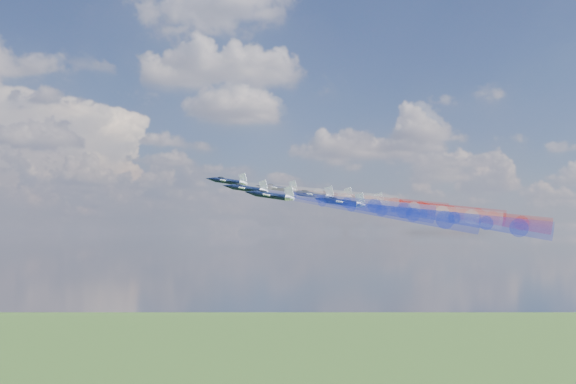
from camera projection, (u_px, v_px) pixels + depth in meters
name	position (u px, v px, depth m)	size (l,w,h in m)	color
jet_lead	(228.00, 181.00, 171.00)	(9.63, 12.04, 3.21)	black
trail_lead	(318.00, 193.00, 161.50)	(4.01, 38.13, 4.01)	white
jet_inner_left	(247.00, 189.00, 157.85)	(9.63, 12.04, 3.21)	black
trail_inner_left	(347.00, 202.00, 148.36)	(4.01, 38.13, 4.01)	#1A2FE3
jet_inner_right	(278.00, 188.00, 175.59)	(9.63, 12.04, 3.21)	black
trail_inner_right	(369.00, 201.00, 166.09)	(4.01, 38.13, 4.01)	red
jet_outer_left	(271.00, 196.00, 145.67)	(9.63, 12.04, 3.21)	black
trail_outer_left	(381.00, 211.00, 136.17)	(4.01, 38.13, 4.01)	#1A2FE3
jet_center_third	(313.00, 195.00, 162.10)	(9.63, 12.04, 3.21)	black
trail_center_third	(414.00, 209.00, 152.60)	(4.01, 38.13, 4.01)	white
jet_outer_right	(333.00, 195.00, 178.63)	(9.63, 12.04, 3.21)	black
trail_outer_right	(426.00, 207.00, 169.13)	(4.01, 38.13, 4.01)	red
jet_rear_left	(342.00, 202.00, 148.99)	(9.63, 12.04, 3.21)	black
trail_rear_left	(454.00, 218.00, 139.49)	(4.01, 38.13, 4.01)	#1A2FE3
jet_rear_right	(363.00, 201.00, 166.70)	(9.63, 12.04, 3.21)	black
trail_rear_right	(464.00, 214.00, 157.20)	(4.01, 38.13, 4.01)	red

